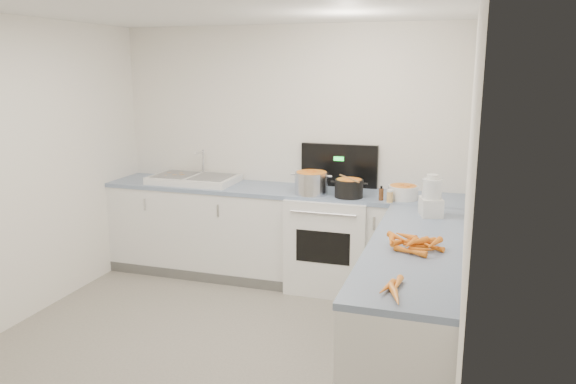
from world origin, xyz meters
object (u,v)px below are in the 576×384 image
(spice_jar, at_px, (390,197))
(extract_bottle, at_px, (381,194))
(sink, at_px, (194,179))
(mixing_bowl, at_px, (403,192))
(stove, at_px, (331,239))
(food_processor, at_px, (431,198))
(black_pot, at_px, (349,189))
(steel_pot, at_px, (311,184))

(spice_jar, bearing_deg, extract_bottle, 148.65)
(sink, distance_m, mixing_bowl, 2.12)
(stove, xyz_separation_m, food_processor, (0.94, -0.60, 0.61))
(black_pot, distance_m, extract_bottle, 0.30)
(spice_jar, bearing_deg, black_pot, 167.41)
(sink, bearing_deg, spice_jar, -7.10)
(stove, xyz_separation_m, mixing_bowl, (0.67, -0.08, 0.53))
(steel_pot, relative_size, mixing_bowl, 1.17)
(mixing_bowl, xyz_separation_m, spice_jar, (-0.10, -0.16, -0.01))
(steel_pot, bearing_deg, sink, 173.42)
(steel_pot, bearing_deg, food_processor, -22.71)
(sink, xyz_separation_m, spice_jar, (2.02, -0.25, 0.01))
(extract_bottle, bearing_deg, steel_pot, 175.37)
(black_pot, bearing_deg, spice_jar, -12.59)
(steel_pot, distance_m, extract_bottle, 0.66)
(sink, bearing_deg, extract_bottle, -5.92)
(mixing_bowl, bearing_deg, steel_pot, -176.33)
(black_pot, height_order, spice_jar, black_pot)
(stove, xyz_separation_m, black_pot, (0.19, -0.15, 0.54))
(steel_pot, bearing_deg, mixing_bowl, 3.67)
(sink, xyz_separation_m, extract_bottle, (1.94, -0.20, 0.02))
(stove, distance_m, spice_jar, 0.80)
(extract_bottle, bearing_deg, food_processor, -42.15)
(spice_jar, bearing_deg, mixing_bowl, 58.80)
(mixing_bowl, xyz_separation_m, food_processor, (0.28, -0.52, 0.08))
(black_pot, xyz_separation_m, food_processor, (0.75, -0.45, 0.07))
(steel_pot, bearing_deg, extract_bottle, -4.63)
(spice_jar, xyz_separation_m, food_processor, (0.37, -0.36, 0.10))
(extract_bottle, relative_size, spice_jar, 1.12)
(steel_pot, xyz_separation_m, mixing_bowl, (0.83, 0.05, -0.03))
(sink, distance_m, food_processor, 2.47)
(stove, relative_size, food_processor, 4.09)
(sink, bearing_deg, stove, -0.62)
(black_pot, bearing_deg, sink, 174.20)
(sink, height_order, steel_pot, sink)
(steel_pot, height_order, food_processor, food_processor)
(steel_pot, height_order, black_pot, steel_pot)
(black_pot, height_order, extract_bottle, black_pot)
(stove, bearing_deg, spice_jar, -22.44)
(mixing_bowl, relative_size, food_processor, 0.80)
(extract_bottle, height_order, food_processor, food_processor)
(food_processor, bearing_deg, spice_jar, 135.83)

